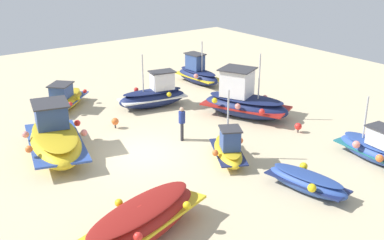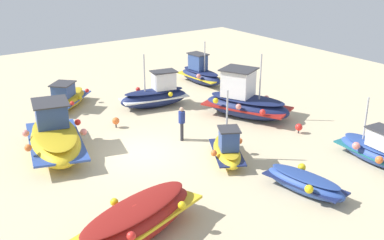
{
  "view_description": "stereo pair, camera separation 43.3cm",
  "coord_description": "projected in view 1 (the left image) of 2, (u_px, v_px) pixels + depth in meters",
  "views": [
    {
      "loc": [
        -17.32,
        9.88,
        9.21
      ],
      "look_at": [
        0.15,
        -2.97,
        0.9
      ],
      "focal_mm": 44.69,
      "sensor_mm": 36.0,
      "label": 1
    },
    {
      "loc": [
        -17.58,
        9.53,
        9.21
      ],
      "look_at": [
        0.15,
        -2.97,
        0.9
      ],
      "focal_mm": 44.69,
      "sensor_mm": 36.0,
      "label": 2
    }
  ],
  "objects": [
    {
      "name": "mooring_buoy_0",
      "position": [
        298.0,
        126.0,
        24.0
      ],
      "size": [
        0.36,
        0.36,
        0.51
      ],
      "color": "#3F3F42",
      "rests_on": "ground_plane"
    },
    {
      "name": "fishing_boat_3",
      "position": [
        244.0,
        101.0,
        26.01
      ],
      "size": [
        5.21,
        3.83,
        3.6
      ],
      "rotation": [
        0.0,
        0.0,
        0.43
      ],
      "color": "navy",
      "rests_on": "ground_plane"
    },
    {
      "name": "fishing_boat_5",
      "position": [
        198.0,
        74.0,
        32.03
      ],
      "size": [
        3.77,
        1.67,
        2.92
      ],
      "rotation": [
        0.0,
        0.0,
        0.08
      ],
      "color": "navy",
      "rests_on": "ground_plane"
    },
    {
      "name": "fishing_boat_2",
      "position": [
        374.0,
        148.0,
        20.94
      ],
      "size": [
        3.68,
        2.02,
        2.8
      ],
      "rotation": [
        0.0,
        0.0,
        3.05
      ],
      "color": "#2D4C9E",
      "rests_on": "ground_plane"
    },
    {
      "name": "mooring_buoy_1",
      "position": [
        115.0,
        122.0,
        24.52
      ],
      "size": [
        0.37,
        0.37,
        0.55
      ],
      "color": "#3F3F42",
      "rests_on": "ground_plane"
    },
    {
      "name": "ground_plane",
      "position": [
        142.0,
        153.0,
        21.79
      ],
      "size": [
        47.01,
        47.01,
        0.0
      ],
      "primitive_type": "plane",
      "color": "beige"
    },
    {
      "name": "fishing_boat_6",
      "position": [
        228.0,
        149.0,
        20.93
      ],
      "size": [
        3.27,
        2.48,
        3.17
      ],
      "rotation": [
        0.0,
        0.0,
        2.64
      ],
      "color": "gold",
      "rests_on": "ground_plane"
    },
    {
      "name": "fishing_boat_8",
      "position": [
        154.0,
        95.0,
        27.49
      ],
      "size": [
        2.11,
        4.19,
        3.19
      ],
      "rotation": [
        0.0,
        0.0,
        4.53
      ],
      "color": "navy",
      "rests_on": "ground_plane"
    },
    {
      "name": "person_walking",
      "position": [
        182.0,
        121.0,
        22.86
      ],
      "size": [
        0.32,
        0.32,
        1.69
      ],
      "rotation": [
        0.0,
        0.0,
        0.85
      ],
      "color": "#2D2D38",
      "rests_on": "ground_plane"
    },
    {
      "name": "fishing_boat_1",
      "position": [
        55.0,
        138.0,
        21.45
      ],
      "size": [
        5.65,
        3.42,
        2.28
      ],
      "rotation": [
        0.0,
        0.0,
        6.04
      ],
      "color": "gold",
      "rests_on": "ground_plane"
    },
    {
      "name": "fishing_boat_4",
      "position": [
        307.0,
        182.0,
        18.37
      ],
      "size": [
        3.52,
        1.69,
        0.83
      ],
      "rotation": [
        0.0,
        0.0,
        0.17
      ],
      "color": "#2D4C9E",
      "rests_on": "ground_plane"
    },
    {
      "name": "fishing_boat_7",
      "position": [
        141.0,
        221.0,
        15.4
      ],
      "size": [
        3.25,
        5.39,
        1.31
      ],
      "rotation": [
        0.0,
        0.0,
        1.88
      ],
      "color": "maroon",
      "rests_on": "ground_plane"
    },
    {
      "name": "fishing_boat_0",
      "position": [
        64.0,
        99.0,
        27.32
      ],
      "size": [
        3.66,
        3.73,
        1.58
      ],
      "rotation": [
        0.0,
        0.0,
        2.33
      ],
      "color": "gold",
      "rests_on": "ground_plane"
    }
  ]
}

